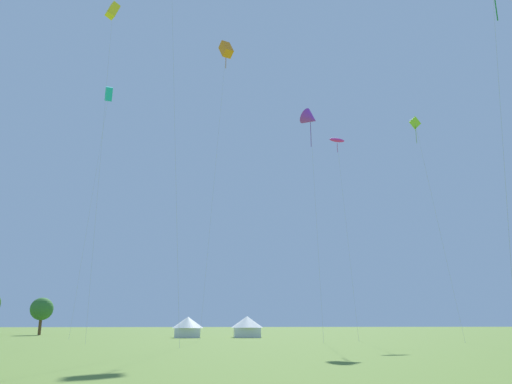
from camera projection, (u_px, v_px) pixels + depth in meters
The scene contains 9 objects.
kite_orange_box at pixel (226, 50), 62.25m from camera, with size 3.24×2.76×35.95m.
kite_yellow_box at pixel (113, 12), 53.27m from camera, with size 1.61×1.61×34.93m.
kite_cyan_box at pixel (109, 95), 62.25m from camera, with size 2.63×1.75×30.31m.
kite_magenta_parafoil at pixel (337, 141), 57.64m from camera, with size 2.02×2.24×22.46m.
kite_purple_delta at pixel (310, 119), 52.98m from camera, with size 2.77×3.12×23.88m.
kite_lime_diamond at pixel (417, 134), 52.47m from camera, with size 3.13×1.48×22.97m.
festival_tent_center at pixel (188, 326), 62.27m from camera, with size 3.86×3.86×2.51m.
festival_tent_right at pixel (247, 326), 62.97m from camera, with size 3.99×3.99×2.59m.
tree_distant_left at pixel (42, 309), 75.02m from camera, with size 3.33×3.33×5.45m.
Camera 1 is at (-3.53, -4.74, 1.86)m, focal length 35.15 mm.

